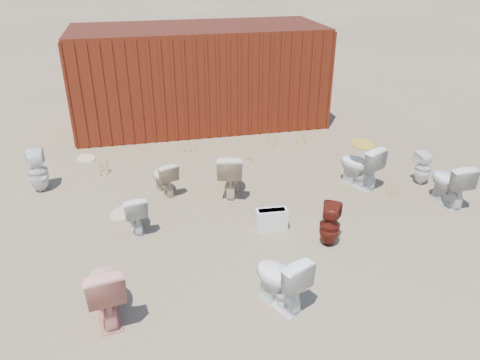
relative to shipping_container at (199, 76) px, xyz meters
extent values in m
plane|color=brown|center=(0.00, -5.20, -1.20)|extent=(100.00, 100.00, 0.00)
cube|color=#531D0D|center=(0.00, 0.00, 0.00)|extent=(6.00, 2.40, 2.40)
imported|color=silver|center=(-1.78, -4.90, -0.87)|extent=(0.46, 0.69, 0.65)
imported|color=#E59384|center=(-2.16, -6.83, -0.78)|extent=(0.58, 0.88, 0.83)
imported|color=white|center=(-0.05, -7.08, -0.81)|extent=(0.72, 0.88, 0.78)
imported|color=#58170F|center=(1.07, -5.97, -0.86)|extent=(0.43, 0.43, 0.69)
imported|color=silver|center=(3.60, -5.23, -0.79)|extent=(0.46, 0.80, 0.81)
imported|color=white|center=(-3.48, -3.14, -0.80)|extent=(0.42, 0.43, 0.80)
imported|color=beige|center=(-1.23, -3.74, -0.88)|extent=(0.55, 0.72, 0.64)
imported|color=beige|center=(-0.05, -4.04, -0.78)|extent=(0.65, 0.91, 0.84)
imported|color=silver|center=(2.37, -4.25, -0.78)|extent=(0.79, 0.95, 0.84)
imported|color=white|center=(3.60, -4.42, -0.87)|extent=(0.31, 0.31, 0.65)
ellipsoid|color=gold|center=(2.37, -4.25, -0.35)|extent=(0.43, 0.53, 0.02)
cube|color=silver|center=(0.35, -5.36, -1.02)|extent=(0.51, 0.23, 0.35)
ellipsoid|color=#C9B392|center=(-2.01, -4.36, -1.19)|extent=(0.50, 0.58, 0.02)
ellipsoid|color=beige|center=(-2.76, -1.81, -1.19)|extent=(0.55, 0.59, 0.02)
cone|color=#9C983E|center=(-2.43, -2.58, -1.03)|extent=(0.36, 0.36, 0.34)
cone|color=#9C983E|center=(0.66, -2.81, -1.08)|extent=(0.32, 0.32, 0.24)
cone|color=#9C983E|center=(2.08, -2.08, -1.06)|extent=(0.36, 0.36, 0.28)
cone|color=#9C983E|center=(-0.51, -1.92, -1.09)|extent=(0.30, 0.30, 0.22)
cone|color=#9C983E|center=(1.45, -1.94, -1.06)|extent=(0.34, 0.34, 0.29)
cone|color=#9C983E|center=(2.84, -4.73, -1.07)|extent=(0.28, 0.28, 0.27)
camera|label=1|loc=(-1.55, -11.49, 2.88)|focal=35.00mm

